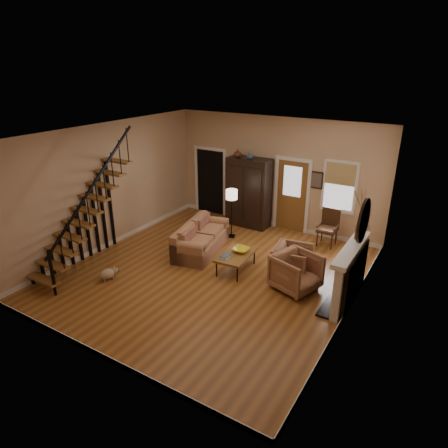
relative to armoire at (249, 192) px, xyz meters
The scene contains 15 objects.
room 1.49m from the armoire, 78.37° to the right, with size 7.00×7.33×3.30m.
staircase 4.94m from the armoire, 115.05° to the right, with size 0.94×2.80×3.20m, color brown, non-canonical shape.
fireplace 4.67m from the armoire, 34.69° to the right, with size 0.33×1.95×2.30m.
armoire is the anchor object (origin of this frame).
vase_a 1.23m from the armoire, 164.05° to the right, with size 0.24×0.24×0.25m, color #4C2619.
vase_b 1.16m from the armoire, 63.43° to the right, with size 0.20×0.20×0.21m, color #334C60.
sofa 2.40m from the armoire, 94.62° to the right, with size 0.88×2.03×0.76m, color #A6704B, non-canonical shape.
coffee_table 3.06m from the armoire, 67.55° to the right, with size 0.67×1.15×0.44m, color brown, non-canonical shape.
bowl 2.88m from the armoire, 65.46° to the right, with size 0.39×0.39×0.10m, color yellow.
books 3.24m from the armoire, 71.61° to the right, with size 0.21×0.29×0.05m, color beige, non-canonical shape.
armchair_left 3.93m from the armoire, 46.14° to the right, with size 0.89×0.92×0.84m, color brown.
armchair_right 3.37m from the armoire, 43.78° to the right, with size 0.82×0.84×0.77m, color brown.
floor_lamp 1.12m from the armoire, 88.86° to the right, with size 0.33×0.33×1.42m, color black, non-canonical shape.
side_chair 2.61m from the armoire, ahead, with size 0.54×0.54×1.02m, color #3E2413, non-canonical shape.
dog 4.93m from the armoire, 103.96° to the right, with size 0.24×0.41×0.30m, color tan, non-canonical shape.
Camera 1 is at (4.65, -7.05, 4.72)m, focal length 32.00 mm.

